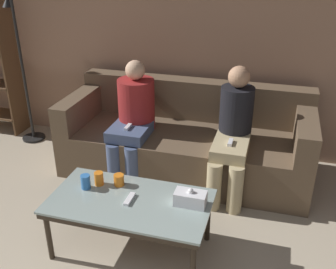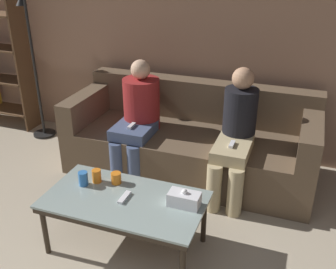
{
  "view_description": "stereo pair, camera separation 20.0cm",
  "coord_description": "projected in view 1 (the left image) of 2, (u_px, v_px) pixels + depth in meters",
  "views": [
    {
      "loc": [
        0.79,
        -0.32,
        2.07
      ],
      "look_at": [
        0.0,
        2.42,
        0.69
      ],
      "focal_mm": 42.0,
      "sensor_mm": 36.0,
      "label": 1
    },
    {
      "loc": [
        0.98,
        -0.26,
        2.07
      ],
      "look_at": [
        0.0,
        2.42,
        0.69
      ],
      "focal_mm": 42.0,
      "sensor_mm": 36.0,
      "label": 2
    }
  ],
  "objects": [
    {
      "name": "wall_back",
      "position": [
        201.0,
        30.0,
        3.95
      ],
      "size": [
        12.0,
        0.06,
        2.6
      ],
      "color": "#9E755B",
      "rests_on": "ground_plane"
    },
    {
      "name": "couch",
      "position": [
        186.0,
        141.0,
        3.91
      ],
      "size": [
        2.37,
        0.94,
        0.84
      ],
      "color": "brown",
      "rests_on": "ground_plane"
    },
    {
      "name": "coffee_table",
      "position": [
        130.0,
        205.0,
        2.8
      ],
      "size": [
        1.15,
        0.62,
        0.44
      ],
      "color": "#8C9E99",
      "rests_on": "ground_plane"
    },
    {
      "name": "cup_near_left",
      "position": [
        99.0,
        179.0,
        2.94
      ],
      "size": [
        0.07,
        0.07,
        0.1
      ],
      "color": "orange",
      "rests_on": "coffee_table"
    },
    {
      "name": "cup_near_right",
      "position": [
        119.0,
        180.0,
        2.94
      ],
      "size": [
        0.08,
        0.08,
        0.09
      ],
      "color": "orange",
      "rests_on": "coffee_table"
    },
    {
      "name": "cup_far_center",
      "position": [
        86.0,
        182.0,
        2.9
      ],
      "size": [
        0.07,
        0.07,
        0.11
      ],
      "color": "#3372BF",
      "rests_on": "coffee_table"
    },
    {
      "name": "tissue_box",
      "position": [
        190.0,
        198.0,
        2.71
      ],
      "size": [
        0.22,
        0.12,
        0.13
      ],
      "color": "white",
      "rests_on": "coffee_table"
    },
    {
      "name": "game_remote",
      "position": [
        129.0,
        199.0,
        2.78
      ],
      "size": [
        0.04,
        0.15,
        0.02
      ],
      "color": "white",
      "rests_on": "coffee_table"
    },
    {
      "name": "standing_lamp",
      "position": [
        21.0,
        45.0,
        4.18
      ],
      "size": [
        0.31,
        0.26,
        1.8
      ],
      "color": "black",
      "rests_on": "ground_plane"
    },
    {
      "name": "seated_person_left_end",
      "position": [
        133.0,
        116.0,
        3.73
      ],
      "size": [
        0.35,
        0.64,
        1.12
      ],
      "color": "#47567A",
      "rests_on": "ground_plane"
    },
    {
      "name": "seated_person_mid_left",
      "position": [
        233.0,
        130.0,
        3.46
      ],
      "size": [
        0.31,
        0.7,
        1.14
      ],
      "color": "tan",
      "rests_on": "ground_plane"
    }
  ]
}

